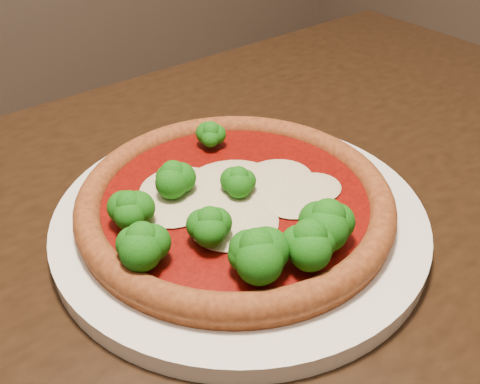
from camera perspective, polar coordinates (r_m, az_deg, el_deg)
dining_table at (r=0.54m, az=-4.05°, el=-15.00°), size 1.39×0.87×0.75m
plate at (r=0.51m, az=-0.00°, el=-2.83°), size 0.35×0.35×0.02m
pizza at (r=0.49m, az=-0.51°, el=-1.09°), size 0.29×0.29×0.06m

